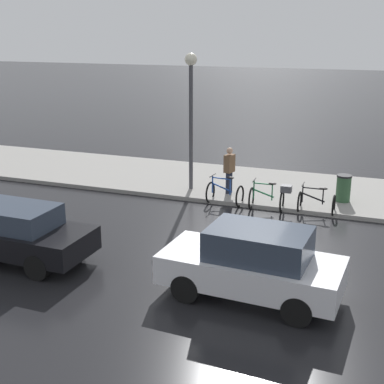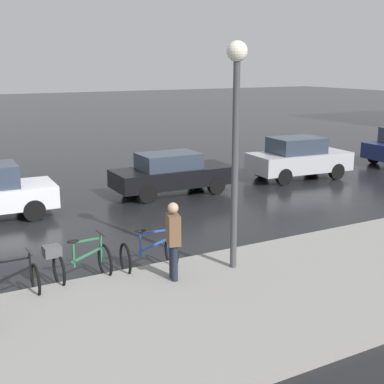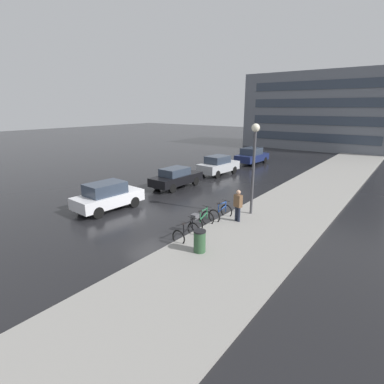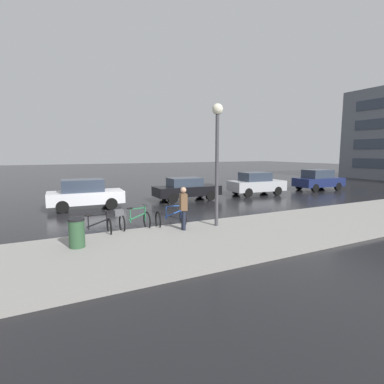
{
  "view_description": "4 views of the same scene",
  "coord_description": "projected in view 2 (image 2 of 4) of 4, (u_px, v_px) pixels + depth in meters",
  "views": [
    {
      "loc": [
        -12.78,
        -3.49,
        5.68
      ],
      "look_at": [
        1.59,
        1.84,
        1.0
      ],
      "focal_mm": 50.0,
      "sensor_mm": 36.0,
      "label": 1
    },
    {
      "loc": [
        13.75,
        -3.15,
        4.47
      ],
      "look_at": [
        0.58,
        4.26,
        0.82
      ],
      "focal_mm": 50.0,
      "sensor_mm": 36.0,
      "label": 2
    },
    {
      "loc": [
        11.32,
        -11.14,
        5.72
      ],
      "look_at": [
        1.67,
        1.62,
        1.15
      ],
      "focal_mm": 28.0,
      "sensor_mm": 36.0,
      "label": 3
    },
    {
      "loc": [
        14.63,
        -3.24,
        3.06
      ],
      "look_at": [
        1.15,
        3.7,
        1.05
      ],
      "focal_mm": 28.0,
      "sensor_mm": 36.0,
      "label": 4
    }
  ],
  "objects": [
    {
      "name": "bicycle_nearest",
      "position": [
        7.0,
        284.0,
        10.15
      ],
      "size": [
        0.69,
        1.14,
        0.96
      ],
      "color": "black",
      "rests_on": "ground"
    },
    {
      "name": "bicycle_third",
      "position": [
        149.0,
        254.0,
        11.68
      ],
      "size": [
        0.82,
        1.18,
        1.0
      ],
      "color": "black",
      "rests_on": "ground"
    },
    {
      "name": "bicycle_second",
      "position": [
        76.0,
        261.0,
        11.02
      ],
      "size": [
        0.79,
        1.34,
        1.02
      ],
      "color": "black",
      "rests_on": "ground"
    },
    {
      "name": "pedestrian",
      "position": [
        173.0,
        239.0,
        10.82
      ],
      "size": [
        0.45,
        0.33,
        1.77
      ],
      "color": "#1E2333",
      "rests_on": "ground"
    },
    {
      "name": "ground_plane",
      "position": [
        42.0,
        236.0,
        14.2
      ],
      "size": [
        140.0,
        140.0,
        0.0
      ],
      "primitive_type": "plane",
      "color": "black"
    },
    {
      "name": "car_black",
      "position": [
        172.0,
        173.0,
        18.61
      ],
      "size": [
        1.77,
        4.27,
        1.46
      ],
      "color": "black",
      "rests_on": "ground"
    },
    {
      "name": "streetlamp",
      "position": [
        236.0,
        118.0,
        10.92
      ],
      "size": [
        0.42,
        0.42,
        4.92
      ],
      "color": "#424247",
      "rests_on": "ground"
    },
    {
      "name": "car_silver",
      "position": [
        298.0,
        158.0,
        21.13
      ],
      "size": [
        2.1,
        4.13,
        1.64
      ],
      "color": "#B2B5BA",
      "rests_on": "ground"
    }
  ]
}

